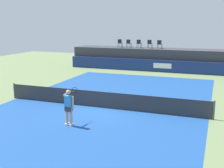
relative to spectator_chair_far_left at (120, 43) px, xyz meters
name	(u,v)px	position (x,y,z in m)	size (l,w,h in m)	color
ground_plane	(118,96)	(4.02, -12.14, -2.69)	(48.00, 48.00, 0.00)	#6B7F51
court_inner	(102,107)	(4.02, -15.14, -2.69)	(12.00, 22.00, 0.00)	#1C478C
sponsor_wall	(152,66)	(4.03, -1.64, -2.09)	(18.00, 0.22, 1.20)	navy
spectator_platform	(156,59)	(4.02, 0.16, -1.59)	(18.00, 2.80, 2.20)	#38383D
spectator_chair_far_left	(120,43)	(0.00, 0.00, 0.00)	(0.45, 0.45, 0.89)	#1E232D
spectator_chair_left	(129,43)	(1.04, -0.13, 0.00)	(0.46, 0.46, 0.89)	#1E232D
spectator_chair_center	(139,43)	(2.15, -0.01, 0.00)	(0.47, 0.47, 0.89)	#1E232D
spectator_chair_right	(150,44)	(3.31, 0.04, 0.00)	(0.46, 0.46, 0.89)	#1E232D
spectator_chair_far_right	(160,44)	(4.40, -0.19, 0.00)	(0.45, 0.45, 0.89)	#1E232D
tennis_net	(102,100)	(4.02, -15.14, -2.22)	(12.40, 0.02, 0.95)	#2D2D2D
net_post_near	(14,91)	(-2.18, -15.14, -2.19)	(0.10, 0.10, 1.00)	#4C4C51
net_post_far	(214,110)	(10.22, -15.14, -2.19)	(0.10, 0.10, 1.00)	#4C4C51
tennis_player	(69,106)	(3.68, -18.46, -1.73)	(0.63, 1.16, 1.77)	white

